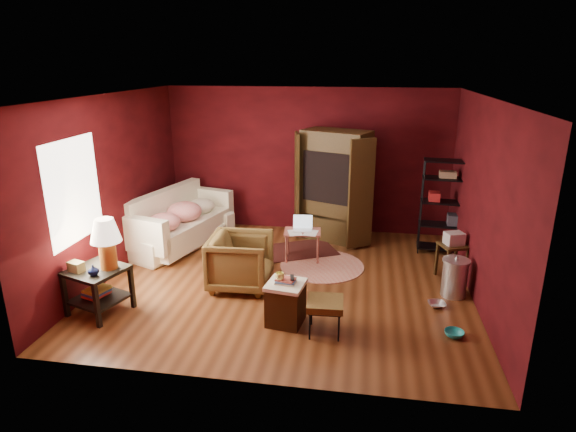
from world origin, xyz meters
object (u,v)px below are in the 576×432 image
Objects in this scene: armchair at (241,259)px; wire_shelving at (445,203)px; sofa at (180,224)px; tv_armoire at (334,184)px; laptop_desk at (302,234)px; hamper at (286,302)px; side_table at (102,257)px.

armchair is 3.74m from wire_shelving.
tv_armoire reaches higher than sofa.
wire_shelving is (4.69, 0.46, 0.50)m from sofa.
sofa is at bearing 167.45° from laptop_desk.
armchair is at bearing 131.80° from hamper.
side_table is at bearing -142.84° from laptop_desk.
hamper is 0.87× the size of laptop_desk.
tv_armoire is at bearing -30.19° from armchair.
armchair is 0.44× the size of tv_armoire.
side_table reaches higher than laptop_desk.
tv_armoire reaches higher than side_table.
armchair is (1.52, -1.46, 0.03)m from sofa.
hamper is at bearing -74.29° from tv_armoire.
hamper is 0.32× the size of tv_armoire.
wire_shelving reaches higher than laptop_desk.
tv_armoire is 1.24× the size of wire_shelving.
laptop_desk is at bearing -89.26° from tv_armoire.
hamper is (2.36, -2.40, -0.12)m from sofa.
side_table reaches higher than sofa.
tv_armoire is at bearing -50.63° from sofa.
sofa is 3.36m from hamper.
side_table is 2.50m from hamper.
laptop_desk reaches higher than hamper.
sofa reaches higher than laptop_desk.
wire_shelving is (3.17, 1.92, 0.47)m from armchair.
armchair is 1.19× the size of laptop_desk.
laptop_desk is at bearing -74.61° from sofa.
side_table is at bearing -178.00° from hamper.
armchair is 1.40m from laptop_desk.
hamper is 3.34m from tv_armoire.
laptop_desk is (0.77, 1.17, 0.02)m from armchair.
wire_shelving is at bearing 31.54° from side_table.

